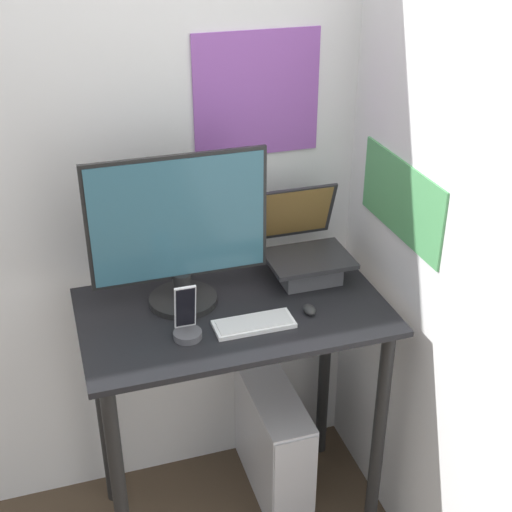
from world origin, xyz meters
TOP-DOWN VIEW (x-y plane):
  - wall_back at (0.00, 0.66)m, footprint 6.00×0.06m
  - wall_side_right at (0.57, 0.00)m, footprint 0.06×6.00m
  - desk at (0.00, 0.29)m, footprint 0.98×0.58m
  - laptop at (0.29, 0.42)m, footprint 0.28×0.29m
  - monitor at (-0.14, 0.38)m, footprint 0.56×0.22m
  - keyboard at (0.03, 0.18)m, footprint 0.25×0.10m
  - mouse at (0.22, 0.19)m, footprint 0.04×0.06m
  - cell_phone at (-0.17, 0.18)m, footprint 0.09×0.09m
  - computer_tower at (0.18, 0.39)m, footprint 0.17×0.49m

SIDE VIEW (x-z plane):
  - computer_tower at x=0.18m, z-range 0.00..0.46m
  - desk at x=0.00m, z-range 0.27..1.20m
  - keyboard at x=0.03m, z-range 0.93..0.95m
  - mouse at x=0.22m, z-range 0.93..0.96m
  - cell_phone at x=-0.17m, z-range 0.89..1.06m
  - laptop at x=0.29m, z-range 0.86..1.16m
  - monitor at x=-0.14m, z-range 0.92..1.42m
  - wall_side_right at x=0.57m, z-range 0.00..2.60m
  - wall_back at x=0.00m, z-range 0.00..2.60m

